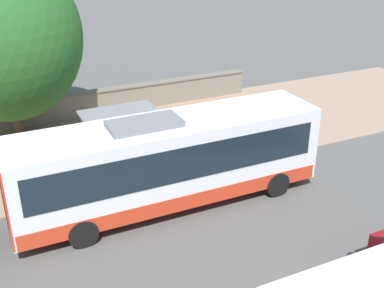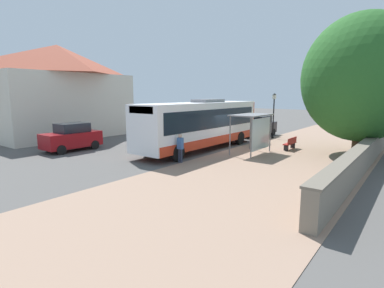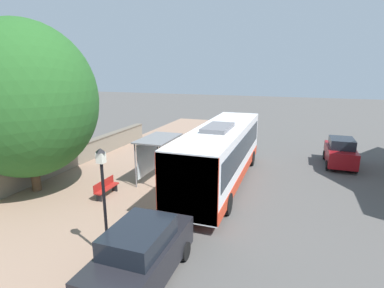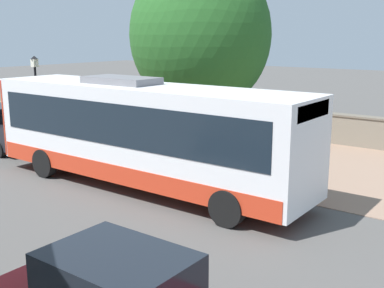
{
  "view_description": "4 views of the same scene",
  "coord_description": "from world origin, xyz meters",
  "views": [
    {
      "loc": [
        16.16,
        -4.91,
        9.82
      ],
      "look_at": [
        0.52,
        2.45,
        1.73
      ],
      "focal_mm": 45.0,
      "sensor_mm": 36.0,
      "label": 1
    },
    {
      "loc": [
        -10.76,
        18.19,
        3.92
      ],
      "look_at": [
        0.59,
        3.42,
        0.81
      ],
      "focal_mm": 28.0,
      "sensor_mm": 36.0,
      "label": 2
    },
    {
      "loc": [
        5.47,
        -14.96,
        6.45
      ],
      "look_at": [
        -0.94,
        3.43,
        1.56
      ],
      "focal_mm": 28.0,
      "sensor_mm": 36.0,
      "label": 3
    },
    {
      "loc": [
        12.85,
        11.28,
        4.84
      ],
      "look_at": [
        1.33,
        2.71,
        1.62
      ],
      "focal_mm": 45.0,
      "sensor_mm": 36.0,
      "label": 4
    }
  ],
  "objects": [
    {
      "name": "bench",
      "position": [
        -3.52,
        -2.75,
        0.48
      ],
      "size": [
        0.4,
        1.7,
        0.88
      ],
      "color": "maroon",
      "rests_on": "ground"
    },
    {
      "name": "shade_tree",
      "position": [
        -7.54,
        -3.36,
        4.91
      ],
      "size": [
        7.2,
        7.2,
        8.87
      ],
      "color": "brown",
      "rests_on": "ground"
    },
    {
      "name": "ground_plane",
      "position": [
        0.0,
        0.0,
        0.0
      ],
      "size": [
        120.0,
        120.0,
        0.0
      ],
      "primitive_type": "plane",
      "color": "#514F4C",
      "rests_on": "ground"
    },
    {
      "name": "pedestrian",
      "position": [
        0.07,
        5.21,
        0.99
      ],
      "size": [
        0.34,
        0.22,
        1.69
      ],
      "color": "#2D3347",
      "rests_on": "ground"
    },
    {
      "name": "bus_shelter",
      "position": [
        -2.05,
        0.24,
        2.17
      ],
      "size": [
        1.8,
        3.15,
        2.61
      ],
      "color": "slate",
      "rests_on": "ground"
    },
    {
      "name": "bus",
      "position": [
        1.67,
        0.95,
        1.85
      ],
      "size": [
        2.7,
        11.49,
        3.56
      ],
      "color": "white",
      "rests_on": "ground"
    },
    {
      "name": "sidewalk_plaza",
      "position": [
        -4.5,
        0.0,
        0.01
      ],
      "size": [
        9.0,
        44.0,
        0.02
      ],
      "color": "#937560",
      "rests_on": "ground"
    },
    {
      "name": "stone_wall",
      "position": [
        -8.55,
        0.0,
        0.71
      ],
      "size": [
        0.6,
        20.0,
        1.4
      ],
      "color": "slate",
      "rests_on": "ground"
    },
    {
      "name": "street_lamp_near",
      "position": [
        -0.32,
        -7.24,
        2.38
      ],
      "size": [
        0.28,
        0.28,
        4.0
      ],
      "color": "black",
      "rests_on": "ground"
    }
  ]
}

